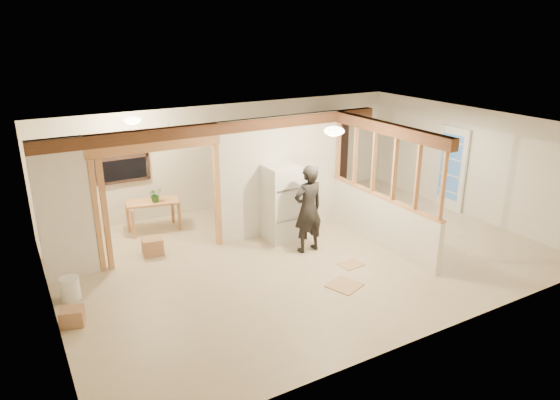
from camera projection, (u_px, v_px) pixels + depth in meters
floor at (302, 253)px, 9.81m from camera, size 9.00×6.50×0.01m
ceiling at (304, 127)px, 8.98m from camera, size 9.00×6.50×0.01m
wall_back at (231, 156)px, 12.05m from camera, size 9.00×0.01×2.50m
wall_front at (432, 259)px, 6.73m from camera, size 9.00×0.01×2.50m
wall_left at (43, 241)px, 7.28m from camera, size 0.01×6.50×2.50m
wall_right at (468, 162)px, 11.50m from camera, size 0.01×6.50×2.50m
partition_left_stub at (64, 210)px, 8.48m from camera, size 0.90×0.12×2.50m
partition_center at (281, 175)px, 10.47m from camera, size 2.80×0.12×2.50m
doorway_frame at (160, 203)px, 9.30m from camera, size 2.46×0.14×2.20m
header_beam_back at (226, 127)px, 9.53m from camera, size 7.00×0.18×0.22m
header_beam_right at (387, 128)px, 9.44m from camera, size 0.18×3.30×0.22m
pony_wall at (380, 221)px, 10.06m from camera, size 0.12×3.20×1.00m
stud_partition at (384, 165)px, 9.68m from camera, size 0.14×3.20×1.32m
window_back at (122, 158)px, 10.67m from camera, size 1.12×0.10×1.10m
french_door at (451, 169)px, 11.87m from camera, size 0.12×0.86×2.00m
ceiling_dome_main at (334, 131)px, 8.71m from camera, size 0.36×0.36×0.16m
ceiling_dome_util at (132, 120)px, 9.70m from camera, size 0.32×0.32×0.14m
hanging_bulb at (170, 139)px, 9.46m from camera, size 0.07×0.07×0.07m
refrigerator at (281, 203)px, 10.22m from camera, size 0.65×0.63×1.58m
woman at (308, 209)px, 9.62m from camera, size 0.67×0.46×1.75m
work_table at (154, 216)px, 10.77m from camera, size 1.17×0.75×0.68m
potted_plant at (155, 194)px, 10.57m from camera, size 0.34×0.32×0.31m
shop_vac at (67, 242)px, 9.56m from camera, size 0.55×0.55×0.60m
bookshelf at (328, 153)px, 13.19m from camera, size 1.03×0.34×2.06m
bucket at (70, 289)px, 8.08m from camera, size 0.39×0.39×0.39m
box_util_a at (153, 246)px, 9.69m from camera, size 0.42×0.37×0.33m
box_util_b at (93, 241)px, 10.05m from camera, size 0.32×0.32×0.24m
box_front at (72, 317)px, 7.40m from camera, size 0.40×0.35×0.27m
floor_panel_near at (344, 285)px, 8.55m from camera, size 0.65×0.65×0.02m
floor_panel_far at (351, 264)px, 9.31m from camera, size 0.45×0.37×0.01m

